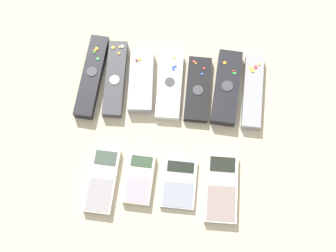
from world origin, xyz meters
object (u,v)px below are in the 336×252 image
(remote_3, at_px, (170,86))
(calculator_2, at_px, (179,184))
(remote_0, at_px, (92,76))
(remote_4, at_px, (198,89))
(remote_5, at_px, (227,87))
(remote_1, at_px, (115,79))
(calculator_3, at_px, (221,188))
(remote_6, at_px, (253,91))
(calculator_0, at_px, (102,180))
(calculator_1, at_px, (139,179))
(remote_2, at_px, (141,81))

(remote_3, relative_size, calculator_2, 1.50)
(remote_0, distance_m, calculator_2, 0.33)
(remote_4, xyz_separation_m, remote_5, (0.07, 0.01, 0.00))
(remote_4, height_order, calculator_2, remote_4)
(remote_0, bearing_deg, remote_1, 3.49)
(remote_4, distance_m, calculator_3, 0.24)
(remote_1, height_order, remote_3, remote_1)
(remote_1, xyz_separation_m, remote_6, (0.33, -0.00, -0.00))
(remote_5, height_order, calculator_3, remote_5)
(remote_6, xyz_separation_m, calculator_0, (-0.33, -0.25, -0.00))
(remote_6, bearing_deg, remote_3, -177.93)
(remote_1, bearing_deg, calculator_2, -56.24)
(remote_5, relative_size, remote_6, 1.01)
(remote_1, relative_size, calculator_1, 1.67)
(remote_2, distance_m, remote_6, 0.27)
(remote_6, bearing_deg, remote_5, 177.45)
(remote_2, bearing_deg, remote_1, 174.09)
(calculator_1, bearing_deg, remote_6, 45.75)
(remote_0, bearing_deg, calculator_2, -42.69)
(remote_4, height_order, calculator_0, remote_4)
(remote_5, height_order, remote_6, remote_5)
(remote_2, height_order, remote_6, remote_2)
(remote_4, distance_m, calculator_0, 0.31)
(remote_1, distance_m, calculator_0, 0.25)
(remote_0, xyz_separation_m, calculator_2, (0.23, -0.24, -0.01))
(remote_6, relative_size, calculator_3, 1.20)
(calculator_3, bearing_deg, remote_5, 89.29)
(calculator_2, bearing_deg, remote_4, 84.21)
(remote_2, xyz_separation_m, remote_4, (0.14, -0.01, -0.00))
(calculator_0, bearing_deg, remote_3, 64.28)
(remote_3, xyz_separation_m, remote_5, (0.14, 0.01, 0.00))
(calculator_2, bearing_deg, remote_1, 126.39)
(remote_2, relative_size, calculator_2, 1.41)
(remote_3, distance_m, calculator_1, 0.24)
(remote_0, xyz_separation_m, remote_5, (0.33, -0.00, 0.00))
(remote_5, bearing_deg, calculator_0, -133.42)
(remote_1, bearing_deg, calculator_3, -44.19)
(remote_0, distance_m, calculator_3, 0.41)
(remote_0, relative_size, calculator_1, 1.83)
(remote_0, height_order, remote_1, remote_0)
(calculator_1, bearing_deg, remote_1, 111.49)
(remote_2, xyz_separation_m, calculator_2, (0.11, -0.24, -0.01))
(remote_5, xyz_separation_m, calculator_0, (-0.27, -0.25, -0.00))
(remote_3, distance_m, remote_6, 0.20)
(remote_6, bearing_deg, calculator_2, -121.98)
(remote_1, bearing_deg, remote_5, -1.96)
(remote_2, distance_m, calculator_2, 0.26)
(remote_2, bearing_deg, remote_0, 175.00)
(remote_5, xyz_separation_m, remote_6, (0.06, -0.00, -0.00))
(remote_0, height_order, remote_5, same)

